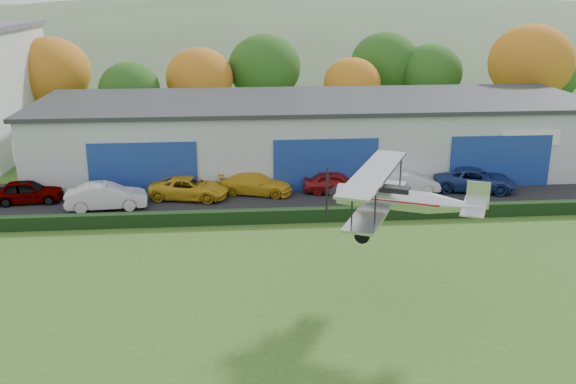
{
  "coord_description": "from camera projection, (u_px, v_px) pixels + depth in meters",
  "views": [
    {
      "loc": [
        -1.1,
        -19.02,
        12.98
      ],
      "look_at": [
        1.44,
        10.11,
        3.76
      ],
      "focal_mm": 40.1,
      "sensor_mm": 36.0,
      "label": 1
    }
  ],
  "objects": [
    {
      "name": "apron",
      "position": [
        297.0,
        196.0,
        42.26
      ],
      "size": [
        48.0,
        9.0,
        0.05
      ],
      "primitive_type": "cube",
      "color": "black",
      "rests_on": "ground"
    },
    {
      "name": "hedge",
      "position": [
        306.0,
        215.0,
        37.58
      ],
      "size": [
        46.0,
        0.6,
        0.8
      ],
      "primitive_type": "cube",
      "color": "black",
      "rests_on": "ground"
    },
    {
      "name": "hangar",
      "position": [
        315.0,
        134.0,
        48.26
      ],
      "size": [
        40.6,
        12.6,
        5.3
      ],
      "color": "#B2B7BC",
      "rests_on": "ground"
    },
    {
      "name": "tree_belt",
      "position": [
        253.0,
        74.0,
        59.05
      ],
      "size": [
        75.7,
        13.22,
        10.12
      ],
      "color": "#3D2614",
      "rests_on": "ground"
    },
    {
      "name": "distant_hills",
      "position": [
        219.0,
        100.0,
        158.64
      ],
      "size": [
        430.0,
        196.0,
        56.0
      ],
      "color": "#4C6642",
      "rests_on": "ground"
    },
    {
      "name": "car_0",
      "position": [
        27.0,
        191.0,
        40.67
      ],
      "size": [
        4.44,
        2.05,
        1.47
      ],
      "primitive_type": "imported",
      "rotation": [
        0.0,
        0.0,
        1.64
      ],
      "color": "gray",
      "rests_on": "apron"
    },
    {
      "name": "car_1",
      "position": [
        106.0,
        196.0,
        39.49
      ],
      "size": [
        5.02,
        2.18,
        1.61
      ],
      "primitive_type": "imported",
      "rotation": [
        0.0,
        0.0,
        1.67
      ],
      "color": "silver",
      "rests_on": "apron"
    },
    {
      "name": "car_2",
      "position": [
        189.0,
        188.0,
        41.48
      ],
      "size": [
        5.44,
        3.32,
        1.41
      ],
      "primitive_type": "imported",
      "rotation": [
        0.0,
        0.0,
        1.36
      ],
      "color": "gold",
      "rests_on": "apron"
    },
    {
      "name": "car_3",
      "position": [
        256.0,
        184.0,
        42.44
      ],
      "size": [
        5.14,
        3.24,
        1.39
      ],
      "primitive_type": "imported",
      "rotation": [
        0.0,
        0.0,
        1.28
      ],
      "color": "gold",
      "rests_on": "apron"
    },
    {
      "name": "car_4",
      "position": [
        336.0,
        183.0,
        42.6
      ],
      "size": [
        4.47,
        2.42,
        1.44
      ],
      "primitive_type": "imported",
      "rotation": [
        0.0,
        0.0,
        1.39
      ],
      "color": "maroon",
      "rests_on": "apron"
    },
    {
      "name": "car_5",
      "position": [
        409.0,
        182.0,
        42.84
      ],
      "size": [
        4.09,
        1.62,
        1.33
      ],
      "primitive_type": "imported",
      "rotation": [
        0.0,
        0.0,
        1.52
      ],
      "color": "silver",
      "rests_on": "apron"
    },
    {
      "name": "car_6",
      "position": [
        475.0,
        180.0,
        43.15
      ],
      "size": [
        5.89,
        3.85,
        1.51
      ],
      "primitive_type": "imported",
      "rotation": [
        0.0,
        0.0,
        1.3
      ],
      "color": "navy",
      "rests_on": "apron"
    },
    {
      "name": "biplane",
      "position": [
        397.0,
        197.0,
        26.64
      ],
      "size": [
        6.91,
        7.48,
        2.88
      ],
      "rotation": [
        0.0,
        0.0,
        -0.44
      ],
      "color": "silver"
    }
  ]
}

